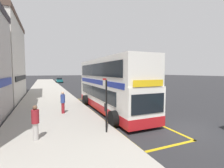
# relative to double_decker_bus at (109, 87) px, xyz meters

# --- Properties ---
(ground_plane) EXTENTS (260.00, 260.00, 0.00)m
(ground_plane) POSITION_rel_double_decker_bus_xyz_m (2.46, 25.94, -2.06)
(ground_plane) COLOR #28282B
(pavement_near) EXTENTS (6.00, 76.00, 0.14)m
(pavement_near) POSITION_rel_double_decker_bus_xyz_m (-4.54, 25.94, -1.99)
(pavement_near) COLOR #A39E93
(pavement_near) RESTS_ON ground
(double_decker_bus) EXTENTS (3.14, 11.10, 4.40)m
(double_decker_bus) POSITION_rel_double_decker_bus_xyz_m (0.00, 0.00, 0.00)
(double_decker_bus) COLOR white
(double_decker_bus) RESTS_ON ground
(bus_bay_markings) EXTENTS (3.10, 14.26, 0.01)m
(bus_bay_markings) POSITION_rel_double_decker_bus_xyz_m (0.01, -0.24, -2.06)
(bus_bay_markings) COLOR gold
(bus_bay_markings) RESTS_ON ground
(bus_stop_sign) EXTENTS (0.09, 0.51, 2.85)m
(bus_stop_sign) POSITION_rel_double_decker_bus_xyz_m (-2.19, -4.84, -0.27)
(bus_stop_sign) COLOR black
(bus_stop_sign) RESTS_ON pavement_near
(parked_car_teal_distant) EXTENTS (2.09, 4.20, 1.62)m
(parked_car_teal_distant) POSITION_rel_double_decker_bus_xyz_m (-0.70, 39.64, -1.26)
(parked_car_teal_distant) COLOR #196066
(parked_car_teal_distant) RESTS_ON ground
(parked_car_teal_behind) EXTENTS (2.09, 4.20, 1.62)m
(parked_car_teal_behind) POSITION_rel_double_decker_bus_xyz_m (7.14, 29.85, -1.26)
(parked_car_teal_behind) COLOR #196066
(parked_car_teal_behind) RESTS_ON ground
(pedestrian_waiting_near_sign) EXTENTS (0.34, 0.34, 1.68)m
(pedestrian_waiting_near_sign) POSITION_rel_double_decker_bus_xyz_m (-3.86, 0.04, -1.01)
(pedestrian_waiting_near_sign) COLOR maroon
(pedestrian_waiting_near_sign) RESTS_ON pavement_near
(pedestrian_further_back) EXTENTS (0.34, 0.34, 1.65)m
(pedestrian_further_back) POSITION_rel_double_decker_bus_xyz_m (-5.58, -4.51, -1.03)
(pedestrian_further_back) COLOR #B7B2AD
(pedestrian_further_back) RESTS_ON pavement_near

